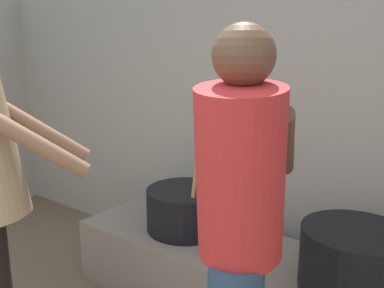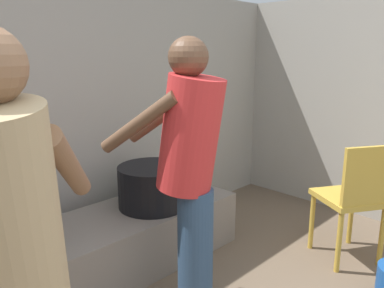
{
  "view_description": "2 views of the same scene",
  "coord_description": "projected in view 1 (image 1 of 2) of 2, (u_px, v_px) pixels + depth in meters",
  "views": [
    {
      "loc": [
        1.17,
        0.2,
        1.45
      ],
      "look_at": [
        0.14,
        1.55,
        1.07
      ],
      "focal_mm": 37.58,
      "sensor_mm": 36.0,
      "label": 1
    },
    {
      "loc": [
        -0.88,
        -0.06,
        1.47
      ],
      "look_at": [
        0.33,
        1.14,
        1.06
      ],
      "focal_mm": 35.95,
      "sensor_mm": 36.0,
      "label": 2
    }
  ],
  "objects": [
    {
      "name": "hearth_ledge",
      "position": [
        255.0,
        288.0,
        2.21
      ],
      "size": [
        2.25,
        0.6,
        0.4
      ],
      "primitive_type": "cube",
      "color": "slate",
      "rests_on": "ground_plane"
    },
    {
      "name": "cooking_pot_secondary",
      "position": [
        354.0,
        260.0,
        1.81
      ],
      "size": [
        0.48,
        0.48,
        0.3
      ],
      "color": "black",
      "rests_on": "hearth_ledge"
    },
    {
      "name": "block_enclosure_rear",
      "position": [
        264.0,
        129.0,
        2.59
      ],
      "size": [
        5.54,
        0.2,
        1.96
      ],
      "primitive_type": "cube",
      "color": "#9E998E",
      "rests_on": "ground_plane"
    },
    {
      "name": "cooking_pot_main",
      "position": [
        186.0,
        209.0,
        2.46
      ],
      "size": [
        0.48,
        0.48,
        0.71
      ],
      "color": "black",
      "rests_on": "hearth_ledge"
    },
    {
      "name": "cook_in_red_shirt",
      "position": [
        239.0,
        221.0,
        1.39
      ],
      "size": [
        0.54,
        0.72,
        1.55
      ],
      "color": "navy",
      "rests_on": "ground_plane"
    }
  ]
}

